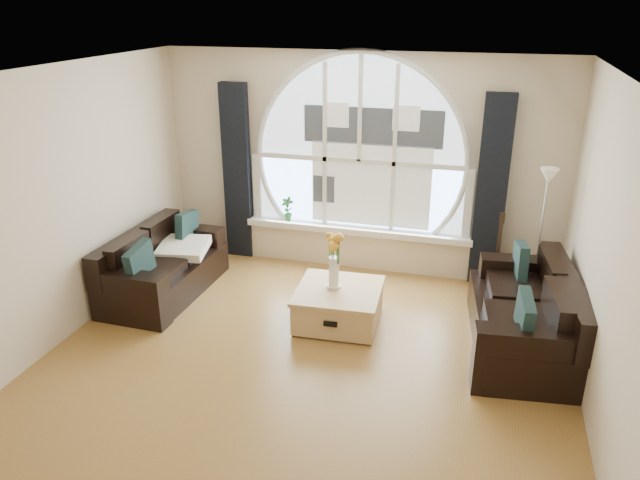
# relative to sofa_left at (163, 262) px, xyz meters

# --- Properties ---
(ground) EXTENTS (5.00, 5.50, 0.01)m
(ground) POSITION_rel_sofa_left_xyz_m (2.01, -1.30, -0.40)
(ground) COLOR brown
(ground) RESTS_ON ground
(ceiling) EXTENTS (5.00, 5.50, 0.01)m
(ceiling) POSITION_rel_sofa_left_xyz_m (2.01, -1.30, 2.30)
(ceiling) COLOR silver
(ceiling) RESTS_ON ground
(wall_back) EXTENTS (5.00, 0.01, 2.70)m
(wall_back) POSITION_rel_sofa_left_xyz_m (2.01, 1.45, 0.95)
(wall_back) COLOR beige
(wall_back) RESTS_ON ground
(wall_left) EXTENTS (0.01, 5.50, 2.70)m
(wall_left) POSITION_rel_sofa_left_xyz_m (-0.49, -1.30, 0.95)
(wall_left) COLOR beige
(wall_left) RESTS_ON ground
(wall_right) EXTENTS (0.01, 5.50, 2.70)m
(wall_right) POSITION_rel_sofa_left_xyz_m (4.51, -1.30, 0.95)
(wall_right) COLOR beige
(wall_right) RESTS_ON ground
(attic_slope) EXTENTS (0.92, 5.50, 0.72)m
(attic_slope) POSITION_rel_sofa_left_xyz_m (4.21, -1.30, 1.95)
(attic_slope) COLOR silver
(attic_slope) RESTS_ON ground
(arched_window) EXTENTS (2.60, 0.06, 2.15)m
(arched_window) POSITION_rel_sofa_left_xyz_m (2.01, 1.42, 1.23)
(arched_window) COLOR silver
(arched_window) RESTS_ON wall_back
(window_sill) EXTENTS (2.90, 0.22, 0.08)m
(window_sill) POSITION_rel_sofa_left_xyz_m (2.01, 1.35, 0.11)
(window_sill) COLOR white
(window_sill) RESTS_ON wall_back
(window_frame) EXTENTS (2.76, 0.08, 2.15)m
(window_frame) POSITION_rel_sofa_left_xyz_m (2.01, 1.39, 1.23)
(window_frame) COLOR white
(window_frame) RESTS_ON wall_back
(neighbor_house) EXTENTS (1.70, 0.02, 1.50)m
(neighbor_house) POSITION_rel_sofa_left_xyz_m (2.16, 1.40, 1.10)
(neighbor_house) COLOR silver
(neighbor_house) RESTS_ON wall_back
(curtain_left) EXTENTS (0.35, 0.12, 2.30)m
(curtain_left) POSITION_rel_sofa_left_xyz_m (0.41, 1.33, 0.75)
(curtain_left) COLOR black
(curtain_left) RESTS_ON ground
(curtain_right) EXTENTS (0.35, 0.12, 2.30)m
(curtain_right) POSITION_rel_sofa_left_xyz_m (3.61, 1.33, 0.75)
(curtain_right) COLOR black
(curtain_right) RESTS_ON ground
(sofa_left) EXTENTS (0.89, 1.71, 0.75)m
(sofa_left) POSITION_rel_sofa_left_xyz_m (0.00, 0.00, 0.00)
(sofa_left) COLOR black
(sofa_left) RESTS_ON ground
(sofa_right) EXTENTS (1.12, 1.92, 0.81)m
(sofa_right) POSITION_rel_sofa_left_xyz_m (4.02, -0.12, 0.00)
(sofa_right) COLOR black
(sofa_right) RESTS_ON ground
(coffee_chest) EXTENTS (0.93, 0.93, 0.43)m
(coffee_chest) POSITION_rel_sofa_left_xyz_m (2.14, -0.13, -0.18)
(coffee_chest) COLOR tan
(coffee_chest) RESTS_ON ground
(throw_blanket) EXTENTS (0.64, 0.64, 0.10)m
(throw_blanket) POSITION_rel_sofa_left_xyz_m (0.15, 0.24, 0.10)
(throw_blanket) COLOR silver
(throw_blanket) RESTS_ON sofa_left
(vase_flowers) EXTENTS (0.24, 0.24, 0.70)m
(vase_flowers) POSITION_rel_sofa_left_xyz_m (2.08, -0.10, 0.38)
(vase_flowers) COLOR white
(vase_flowers) RESTS_ON coffee_chest
(floor_lamp) EXTENTS (0.24, 0.24, 1.60)m
(floor_lamp) POSITION_rel_sofa_left_xyz_m (4.17, 0.87, 0.40)
(floor_lamp) COLOR #B2B2B2
(floor_lamp) RESTS_ON ground
(guitar) EXTENTS (0.37, 0.26, 1.06)m
(guitar) POSITION_rel_sofa_left_xyz_m (3.75, 1.00, 0.13)
(guitar) COLOR brown
(guitar) RESTS_ON ground
(potted_plant) EXTENTS (0.19, 0.15, 0.32)m
(potted_plant) POSITION_rel_sofa_left_xyz_m (1.09, 1.35, 0.31)
(potted_plant) COLOR #1E6023
(potted_plant) RESTS_ON window_sill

